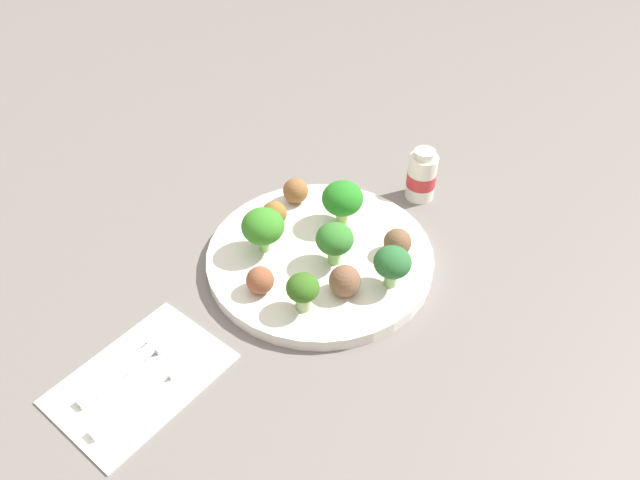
{
  "coord_description": "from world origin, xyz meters",
  "views": [
    {
      "loc": [
        -0.39,
        -0.36,
        0.52
      ],
      "look_at": [
        0.0,
        0.0,
        0.04
      ],
      "focal_mm": 33.2,
      "sensor_mm": 36.0,
      "label": 1
    }
  ],
  "objects_px": {
    "napkin": "(141,378)",
    "knife": "(156,380)",
    "fork": "(135,361)",
    "yogurt_bottle": "(422,176)",
    "broccoli_floret_front_right": "(303,289)",
    "meatball_back_right": "(274,214)",
    "broccoli_floret_far_rim": "(342,199)",
    "meatball_far_rim": "(260,280)",
    "meatball_front_left": "(296,191)",
    "broccoli_floret_near_rim": "(336,239)",
    "plate": "(320,257)",
    "broccoli_floret_back_right": "(392,263)",
    "meatball_mid_left": "(397,242)",
    "broccoli_floret_mid_right": "(263,227)",
    "meatball_center": "(345,281)"
  },
  "relations": [
    {
      "from": "broccoli_floret_front_right",
      "to": "meatball_back_right",
      "type": "distance_m",
      "value": 0.15
    },
    {
      "from": "broccoli_floret_back_right",
      "to": "broccoli_floret_front_right",
      "type": "xyz_separation_m",
      "value": [
        -0.1,
        0.05,
        -0.0
      ]
    },
    {
      "from": "broccoli_floret_far_rim",
      "to": "broccoli_floret_near_rim",
      "type": "height_order",
      "value": "broccoli_floret_far_rim"
    },
    {
      "from": "meatball_back_right",
      "to": "yogurt_bottle",
      "type": "bearing_deg",
      "value": -25.31
    },
    {
      "from": "broccoli_floret_back_right",
      "to": "knife",
      "type": "xyz_separation_m",
      "value": [
        -0.26,
        0.1,
        -0.04
      ]
    },
    {
      "from": "napkin",
      "to": "fork",
      "type": "height_order",
      "value": "fork"
    },
    {
      "from": "meatball_mid_left",
      "to": "fork",
      "type": "distance_m",
      "value": 0.33
    },
    {
      "from": "meatball_back_right",
      "to": "yogurt_bottle",
      "type": "distance_m",
      "value": 0.21
    },
    {
      "from": "meatball_front_left",
      "to": "yogurt_bottle",
      "type": "xyz_separation_m",
      "value": [
        0.14,
        -0.1,
        0.0
      ]
    },
    {
      "from": "plate",
      "to": "broccoli_floret_near_rim",
      "type": "xyz_separation_m",
      "value": [
        0.0,
        -0.02,
        0.04
      ]
    },
    {
      "from": "broccoli_floret_far_rim",
      "to": "meatball_center",
      "type": "xyz_separation_m",
      "value": [
        -0.09,
        -0.09,
        -0.02
      ]
    },
    {
      "from": "broccoli_floret_near_rim",
      "to": "meatball_center",
      "type": "height_order",
      "value": "broccoli_floret_near_rim"
    },
    {
      "from": "broccoli_floret_back_right",
      "to": "meatball_far_rim",
      "type": "xyz_separation_m",
      "value": [
        -0.11,
        0.1,
        -0.02
      ]
    },
    {
      "from": "broccoli_floret_near_rim",
      "to": "knife",
      "type": "bearing_deg",
      "value": 175.0
    },
    {
      "from": "broccoli_floret_back_right",
      "to": "meatball_back_right",
      "type": "relative_size",
      "value": 1.63
    },
    {
      "from": "broccoli_floret_far_rim",
      "to": "yogurt_bottle",
      "type": "height_order",
      "value": "same"
    },
    {
      "from": "plate",
      "to": "broccoli_floret_front_right",
      "type": "distance_m",
      "value": 0.1
    },
    {
      "from": "napkin",
      "to": "knife",
      "type": "bearing_deg",
      "value": -63.77
    },
    {
      "from": "broccoli_floret_front_right",
      "to": "meatball_front_left",
      "type": "bearing_deg",
      "value": 47.31
    },
    {
      "from": "broccoli_floret_near_rim",
      "to": "fork",
      "type": "relative_size",
      "value": 0.45
    },
    {
      "from": "broccoli_floret_back_right",
      "to": "fork",
      "type": "height_order",
      "value": "broccoli_floret_back_right"
    },
    {
      "from": "broccoli_floret_back_right",
      "to": "broccoli_floret_far_rim",
      "type": "relative_size",
      "value": 0.89
    },
    {
      "from": "broccoli_floret_far_rim",
      "to": "meatball_far_rim",
      "type": "distance_m",
      "value": 0.16
    },
    {
      "from": "plate",
      "to": "broccoli_floret_front_right",
      "type": "height_order",
      "value": "broccoli_floret_front_right"
    },
    {
      "from": "broccoli_floret_back_right",
      "to": "broccoli_floret_near_rim",
      "type": "height_order",
      "value": "broccoli_floret_near_rim"
    },
    {
      "from": "plate",
      "to": "broccoli_floret_back_right",
      "type": "relative_size",
      "value": 5.29
    },
    {
      "from": "meatball_front_left",
      "to": "broccoli_floret_near_rim",
      "type": "bearing_deg",
      "value": -112.9
    },
    {
      "from": "plate",
      "to": "broccoli_floret_mid_right",
      "type": "relative_size",
      "value": 4.78
    },
    {
      "from": "broccoli_floret_mid_right",
      "to": "broccoli_floret_near_rim",
      "type": "bearing_deg",
      "value": -59.42
    },
    {
      "from": "knife",
      "to": "fork",
      "type": "bearing_deg",
      "value": 93.45
    },
    {
      "from": "broccoli_floret_front_right",
      "to": "knife",
      "type": "height_order",
      "value": "broccoli_floret_front_right"
    },
    {
      "from": "plate",
      "to": "broccoli_floret_far_rim",
      "type": "relative_size",
      "value": 4.68
    },
    {
      "from": "meatball_back_right",
      "to": "fork",
      "type": "distance_m",
      "value": 0.25
    },
    {
      "from": "broccoli_floret_back_right",
      "to": "meatball_back_right",
      "type": "xyz_separation_m",
      "value": [
        -0.02,
        0.18,
        -0.02
      ]
    },
    {
      "from": "meatball_back_right",
      "to": "broccoli_floret_far_rim",
      "type": "bearing_deg",
      "value": -44.99
    },
    {
      "from": "broccoli_floret_front_right",
      "to": "fork",
      "type": "xyz_separation_m",
      "value": [
        -0.17,
        0.08,
        -0.04
      ]
    },
    {
      "from": "meatball_far_rim",
      "to": "broccoli_floret_near_rim",
      "type": "bearing_deg",
      "value": -17.21
    },
    {
      "from": "meatball_front_left",
      "to": "fork",
      "type": "bearing_deg",
      "value": -168.71
    },
    {
      "from": "plate",
      "to": "napkin",
      "type": "height_order",
      "value": "plate"
    },
    {
      "from": "broccoli_floret_mid_right",
      "to": "broccoli_floret_far_rim",
      "type": "bearing_deg",
      "value": -18.41
    },
    {
      "from": "broccoli_floret_mid_right",
      "to": "knife",
      "type": "relative_size",
      "value": 0.4
    },
    {
      "from": "broccoli_floret_front_right",
      "to": "napkin",
      "type": "relative_size",
      "value": 0.28
    },
    {
      "from": "yogurt_bottle",
      "to": "broccoli_floret_mid_right",
      "type": "bearing_deg",
      "value": 164.72
    },
    {
      "from": "fork",
      "to": "yogurt_bottle",
      "type": "distance_m",
      "value": 0.44
    },
    {
      "from": "meatball_center",
      "to": "yogurt_bottle",
      "type": "bearing_deg",
      "value": 13.88
    },
    {
      "from": "broccoli_floret_far_rim",
      "to": "fork",
      "type": "distance_m",
      "value": 0.31
    },
    {
      "from": "plate",
      "to": "knife",
      "type": "xyz_separation_m",
      "value": [
        -0.25,
        -0.0,
        -0.0
      ]
    },
    {
      "from": "broccoli_floret_back_right",
      "to": "knife",
      "type": "bearing_deg",
      "value": 160.03
    },
    {
      "from": "broccoli_floret_mid_right",
      "to": "meatball_mid_left",
      "type": "distance_m",
      "value": 0.16
    },
    {
      "from": "meatball_mid_left",
      "to": "broccoli_floret_near_rim",
      "type": "bearing_deg",
      "value": 143.19
    }
  ]
}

